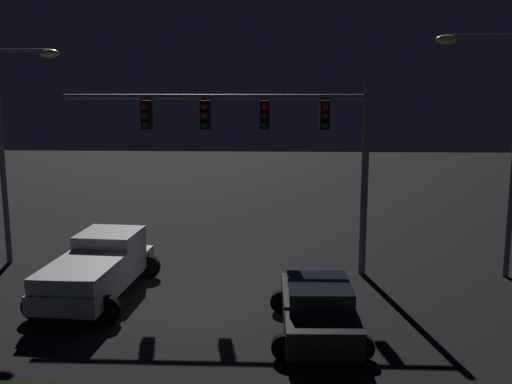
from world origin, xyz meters
name	(u,v)px	position (x,y,z in m)	size (l,w,h in m)	color
ground_plane	(206,298)	(0.00, 0.00, 0.00)	(80.00, 80.00, 0.00)	black
pickup_truck	(99,264)	(-3.37, 0.14, 1.00)	(3.16, 5.54, 1.80)	#B7B7BC
car_sedan	(318,308)	(3.27, -2.56, 0.74)	(2.55, 4.44, 1.51)	black
traffic_signal_gantry	(266,129)	(1.76, 2.60, 5.03)	(10.32, 0.56, 6.50)	slate
street_lamp_left	(13,129)	(-7.29, 3.47, 4.94)	(2.44, 0.44, 7.82)	slate
street_lamp_right	(499,125)	(9.44, 2.51, 5.18)	(2.91, 0.44, 8.19)	slate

